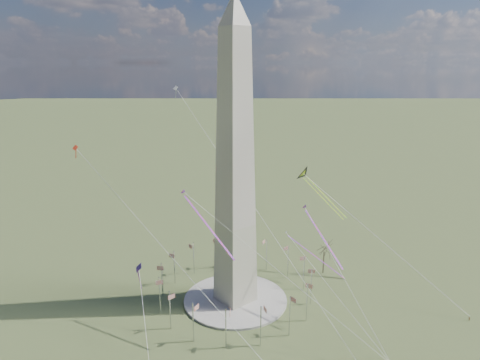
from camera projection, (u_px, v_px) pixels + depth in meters
ground at (235, 300)px, 149.76m from camera, size 2000.00×2000.00×0.00m
plaza at (235, 299)px, 149.65m from camera, size 36.00×36.00×0.80m
washington_monument at (235, 167)px, 137.06m from camera, size 15.56×15.56×100.00m
flagpole_ring at (235, 282)px, 147.83m from camera, size 54.40×54.40×13.00m
tree_near at (324, 250)px, 166.93m from camera, size 7.77×7.77×13.59m
person_east at (469, 318)px, 137.89m from camera, size 0.66×0.59×1.52m
kite_delta_black at (306, 176)px, 163.70m from camera, size 8.31×21.16×17.30m
kite_diamond_purple at (139, 271)px, 129.87m from camera, size 2.29×3.18×9.30m
kite_streamer_left at (317, 228)px, 138.50m from camera, size 5.96×21.11×14.67m
kite_streamer_mid at (200, 214)px, 126.61m from camera, size 3.26×23.43×16.08m
kite_streamer_right at (305, 248)px, 167.31m from camera, size 13.23×21.91×16.74m
kite_small_red at (75, 149)px, 142.72m from camera, size 1.59×1.59×4.59m
kite_small_white at (176, 89)px, 170.56m from camera, size 1.38×1.89×4.79m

